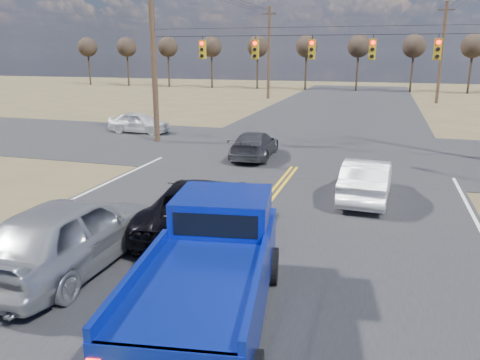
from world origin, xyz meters
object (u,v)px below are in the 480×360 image
(black_suv, at_px, (199,205))
(dgrey_car_queue, at_px, (255,145))
(pickup_truck, at_px, (211,271))
(white_car_queue, at_px, (367,179))
(silver_suv, at_px, (70,233))
(cross_car_west, at_px, (139,123))

(black_suv, relative_size, dgrey_car_queue, 1.24)
(dgrey_car_queue, bearing_deg, black_suv, 93.26)
(pickup_truck, distance_m, black_suv, 4.95)
(pickup_truck, xyz_separation_m, white_car_queue, (2.58, 9.12, -0.34))
(pickup_truck, xyz_separation_m, silver_suv, (-4.10, 1.19, -0.16))
(silver_suv, bearing_deg, black_suv, -121.06)
(black_suv, bearing_deg, cross_car_west, -63.72)
(black_suv, bearing_deg, pickup_truck, 106.59)
(white_car_queue, distance_m, dgrey_car_queue, 7.91)
(silver_suv, height_order, white_car_queue, silver_suv)
(black_suv, xyz_separation_m, cross_car_west, (-10.29, 15.15, -0.10))
(pickup_truck, distance_m, dgrey_car_queue, 14.95)
(silver_suv, distance_m, white_car_queue, 10.37)
(dgrey_car_queue, bearing_deg, pickup_truck, 99.29)
(silver_suv, distance_m, cross_car_west, 20.21)
(pickup_truck, relative_size, cross_car_west, 1.54)
(pickup_truck, height_order, silver_suv, pickup_truck)
(pickup_truck, height_order, black_suv, pickup_truck)
(silver_suv, height_order, black_suv, silver_suv)
(pickup_truck, height_order, cross_car_west, pickup_truck)
(black_suv, distance_m, cross_car_west, 18.32)
(silver_suv, bearing_deg, dgrey_car_queue, -93.46)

